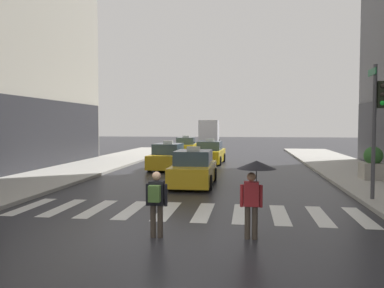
{
  "coord_description": "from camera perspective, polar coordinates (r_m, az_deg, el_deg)",
  "views": [
    {
      "loc": [
        1.99,
        -9.2,
        2.81
      ],
      "look_at": [
        -0.5,
        8.0,
        1.94
      ],
      "focal_mm": 36.09,
      "sensor_mm": 36.0,
      "label": 1
    }
  ],
  "objects": [
    {
      "name": "crosswalk_markings",
      "position": [
        12.68,
        -1.01,
        -9.93
      ],
      "size": [
        11.3,
        2.8,
        0.01
      ],
      "color": "silver",
      "rests_on": "ground"
    },
    {
      "name": "ground_plane",
      "position": [
        9.83,
        -3.91,
        -13.77
      ],
      "size": [
        160.0,
        160.0,
        0.0
      ],
      "primitive_type": "plane",
      "color": "#26262B"
    },
    {
      "name": "taxi_fourth",
      "position": [
        36.52,
        -0.9,
        -0.42
      ],
      "size": [
        2.1,
        4.62,
        1.8
      ],
      "color": "yellow",
      "rests_on": "ground"
    },
    {
      "name": "taxi_lead",
      "position": [
        18.04,
        0.25,
        -3.79
      ],
      "size": [
        1.96,
        4.56,
        1.8
      ],
      "color": "gold",
      "rests_on": "ground"
    },
    {
      "name": "pedestrian_with_backpack",
      "position": [
        9.68,
        -5.31,
        -8.11
      ],
      "size": [
        0.55,
        0.43,
        1.65
      ],
      "color": "#473D33",
      "rests_on": "ground"
    },
    {
      "name": "taxi_second",
      "position": [
        24.6,
        -3.49,
        -2.02
      ],
      "size": [
        2.04,
        4.59,
        1.8
      ],
      "color": "gold",
      "rests_on": "ground"
    },
    {
      "name": "pedestrian_with_umbrella",
      "position": [
        9.56,
        9.24,
        -4.97
      ],
      "size": [
        0.96,
        0.96,
        1.94
      ],
      "color": "#473D33",
      "rests_on": "ground"
    },
    {
      "name": "taxi_third",
      "position": [
        28.06,
        2.67,
        -1.41
      ],
      "size": [
        2.07,
        4.61,
        1.8
      ],
      "color": "yellow",
      "rests_on": "ground"
    },
    {
      "name": "traffic_light_pole",
      "position": [
        15.23,
        25.71,
        4.25
      ],
      "size": [
        0.44,
        0.84,
        4.8
      ],
      "color": "#47474C",
      "rests_on": "curb_right"
    },
    {
      "name": "planter_mid_block",
      "position": [
        20.86,
        25.2,
        -2.75
      ],
      "size": [
        1.1,
        1.1,
        1.6
      ],
      "color": "#A8A399",
      "rests_on": "curb_right"
    },
    {
      "name": "box_truck",
      "position": [
        47.59,
        2.62,
        1.7
      ],
      "size": [
        2.5,
        7.61,
        3.35
      ],
      "color": "#2D2D2D",
      "rests_on": "ground"
    }
  ]
}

